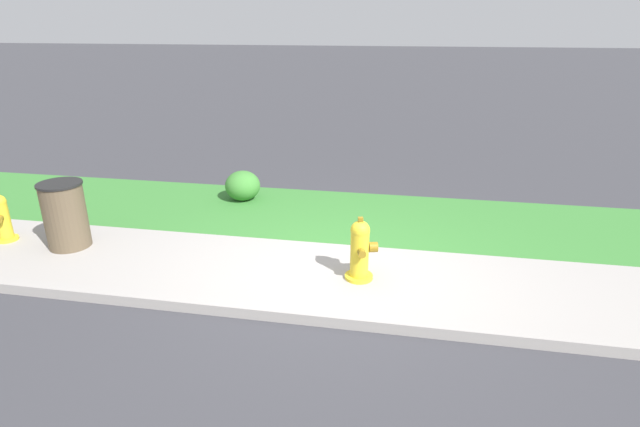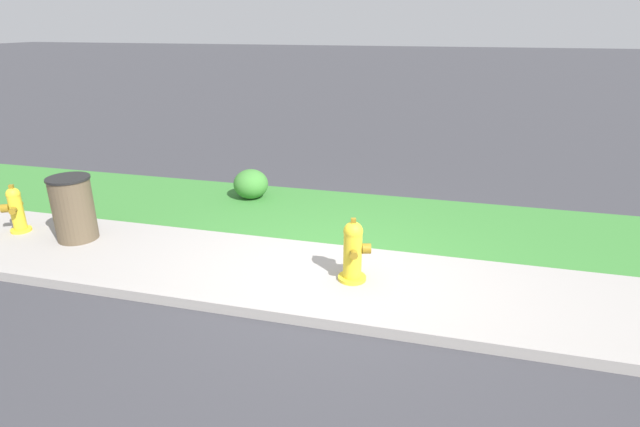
{
  "view_description": "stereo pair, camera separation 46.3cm",
  "coord_description": "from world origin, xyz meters",
  "px_view_note": "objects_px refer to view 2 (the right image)",
  "views": [
    {
      "loc": [
        0.76,
        -5.23,
        2.85
      ],
      "look_at": [
        -0.38,
        1.01,
        0.4
      ],
      "focal_mm": 28.0,
      "sensor_mm": 36.0,
      "label": 1
    },
    {
      "loc": [
        1.22,
        -5.13,
        2.85
      ],
      "look_at": [
        -0.38,
        1.01,
        0.4
      ],
      "focal_mm": 28.0,
      "sensor_mm": 36.0,
      "label": 2
    }
  ],
  "objects_px": {
    "trash_bin": "(73,209)",
    "shrub_bush_near_lamp": "(251,184)",
    "fire_hydrant_far_end": "(353,251)",
    "fire_hydrant_across_street": "(16,210)"
  },
  "relations": [
    {
      "from": "fire_hydrant_across_street",
      "to": "shrub_bush_near_lamp",
      "type": "bearing_deg",
      "value": -78.15
    },
    {
      "from": "fire_hydrant_far_end",
      "to": "fire_hydrant_across_street",
      "type": "bearing_deg",
      "value": -107.37
    },
    {
      "from": "trash_bin",
      "to": "shrub_bush_near_lamp",
      "type": "distance_m",
      "value": 2.81
    },
    {
      "from": "fire_hydrant_across_street",
      "to": "fire_hydrant_far_end",
      "type": "xyz_separation_m",
      "value": [
        4.93,
        -0.2,
        0.03
      ]
    },
    {
      "from": "fire_hydrant_far_end",
      "to": "shrub_bush_near_lamp",
      "type": "height_order",
      "value": "fire_hydrant_far_end"
    },
    {
      "from": "fire_hydrant_across_street",
      "to": "fire_hydrant_far_end",
      "type": "height_order",
      "value": "fire_hydrant_far_end"
    },
    {
      "from": "trash_bin",
      "to": "shrub_bush_near_lamp",
      "type": "relative_size",
      "value": 1.53
    },
    {
      "from": "fire_hydrant_far_end",
      "to": "trash_bin",
      "type": "height_order",
      "value": "trash_bin"
    },
    {
      "from": "fire_hydrant_across_street",
      "to": "trash_bin",
      "type": "height_order",
      "value": "trash_bin"
    },
    {
      "from": "fire_hydrant_across_street",
      "to": "trash_bin",
      "type": "bearing_deg",
      "value": -118.52
    }
  ]
}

